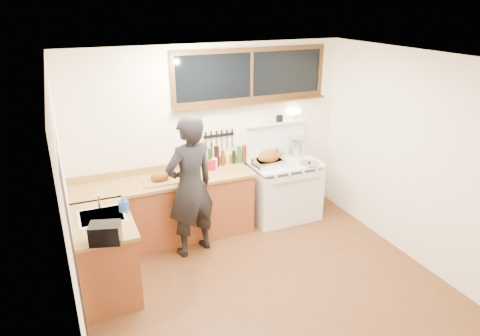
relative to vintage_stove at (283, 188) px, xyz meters
name	(u,v)px	position (x,y,z in m)	size (l,w,h in m)	color
ground_plane	(264,283)	(-1.00, -1.41, -0.48)	(4.00, 3.50, 0.02)	#532E16
room_shell	(268,152)	(-1.00, -1.41, 1.18)	(4.10, 3.60, 2.65)	white
counter_back	(166,209)	(-1.80, 0.04, -0.01)	(2.44, 0.64, 1.00)	brown
counter_left	(105,255)	(-2.70, -0.79, -0.02)	(0.64, 1.09, 0.90)	brown
sink_unit	(102,220)	(-2.68, -0.71, 0.38)	(0.50, 0.45, 0.37)	white
vintage_stove	(283,188)	(0.00, 0.00, 0.00)	(1.02, 0.74, 1.59)	white
back_window	(252,81)	(-0.40, 0.31, 1.60)	(2.32, 0.13, 0.77)	black
left_doorway	(77,270)	(-2.99, -1.96, 0.62)	(0.02, 1.04, 2.17)	black
knife_strip	(219,136)	(-0.90, 0.32, 0.84)	(0.46, 0.03, 0.28)	black
man	(190,187)	(-1.57, -0.41, 0.47)	(0.78, 0.63, 1.87)	black
soap_bottle	(124,204)	(-2.43, -0.70, 0.53)	(0.12, 0.12, 0.20)	blue
toaster	(105,233)	(-2.70, -1.29, 0.53)	(0.34, 0.28, 0.20)	black
cutting_board	(160,178)	(-1.86, -0.02, 0.49)	(0.45, 0.35, 0.15)	#A27940
roast_turkey	(269,159)	(-0.29, -0.07, 0.53)	(0.44, 0.32, 0.24)	silver
stockpot	(298,146)	(0.33, 0.19, 0.57)	(0.40, 0.40, 0.28)	silver
saucepan	(279,154)	(0.00, 0.17, 0.50)	(0.21, 0.31, 0.13)	silver
pot_lid	(309,164)	(0.28, -0.24, 0.44)	(0.35, 0.35, 0.04)	silver
coffee_tin	(211,165)	(-1.10, 0.12, 0.51)	(0.11, 0.10, 0.15)	maroon
pitcher	(214,163)	(-1.04, 0.15, 0.51)	(0.09, 0.09, 0.15)	white
bottle_cluster	(227,156)	(-0.82, 0.22, 0.56)	(0.59, 0.07, 0.30)	black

